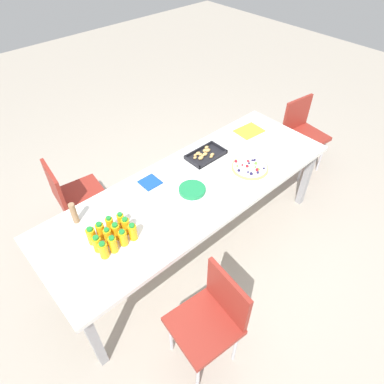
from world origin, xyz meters
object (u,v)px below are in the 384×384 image
Objects in this scene: chair_far_left at (72,194)px; juice_bottle_3 at (133,232)px; juice_bottle_2 at (123,238)px; juice_bottle_11 at (121,220)px; snack_tray at (205,155)px; party_table at (193,191)px; chair_end at (302,130)px; napkin_stack at (150,182)px; juice_bottle_8 at (92,236)px; juice_bottle_1 at (113,244)px; juice_bottle_6 at (116,231)px; juice_bottle_5 at (108,237)px; juice_bottle_0 at (104,250)px; juice_bottle_4 at (97,244)px; fruit_pizza at (250,167)px; juice_bottle_9 at (101,231)px; paper_folder at (249,131)px; plate_stack at (192,190)px; chair_near_left at (212,316)px; cardboard_tube at (74,213)px; juice_bottle_7 at (126,226)px; juice_bottle_10 at (110,225)px.

juice_bottle_3 is (0.03, -0.95, 0.29)m from chair_far_left.
juice_bottle_3 is at bearing -2.26° from juice_bottle_2.
snack_tray is (1.02, 0.20, -0.05)m from juice_bottle_11.
chair_end is (1.69, 0.05, -0.17)m from party_table.
napkin_stack is (0.43, 0.24, -0.05)m from juice_bottle_11.
juice_bottle_8 reaches higher than party_table.
juice_bottle_1 reaches higher than juice_bottle_6.
chair_end is 5.59× the size of juice_bottle_5.
juice_bottle_0 is 0.98× the size of juice_bottle_3.
juice_bottle_4 is 1.42m from fruit_pizza.
juice_bottle_9 is 1.35m from fruit_pizza.
fruit_pizza is at bearing -8.15° from juice_bottle_8.
juice_bottle_6 is at bearing -171.35° from paper_folder.
plate_stack reaches higher than party_table.
napkin_stack is (-1.93, 0.21, 0.23)m from chair_end.
chair_near_left is 1.00× the size of chair_end.
cardboard_tube reaches higher than juice_bottle_9.
juice_bottle_6 is 0.35m from cardboard_tube.
juice_bottle_2 reaches higher than chair_end.
chair_near_left is 5.79× the size of juice_bottle_8.
juice_bottle_8 is at bearing 160.47° from juice_bottle_7.
chair_end is 5.89× the size of juice_bottle_1.
juice_bottle_3 is at bearing -34.74° from juice_bottle_8.
chair_far_left reaches higher than snack_tray.
juice_bottle_9 reaches higher than juice_bottle_3.
juice_bottle_7 is (-0.67, -0.04, 0.12)m from party_table.
chair_near_left is 5.53× the size of napkin_stack.
juice_bottle_8 reaches higher than plate_stack.
juice_bottle_4 is 0.38× the size of snack_tray.
juice_bottle_6 is at bearing -27.00° from juice_bottle_8.
juice_bottle_11 is (0.23, 0.07, -0.00)m from juice_bottle_4.
napkin_stack is (0.46, -0.56, 0.23)m from chair_far_left.
juice_bottle_7 is 0.63m from plate_stack.
cardboard_tube reaches higher than juice_bottle_6.
juice_bottle_4 reaches higher than fruit_pizza.
napkin_stack is at bearing -11.20° from chair_near_left.
juice_bottle_7 is at bearing -3.68° from juice_bottle_6.
cardboard_tube is at bearing 118.21° from juice_bottle_10.
juice_bottle_1 reaches higher than chair_far_left.
juice_bottle_3 is 0.58m from napkin_stack.
chair_end is 2.46m from juice_bottle_10.
snack_tray is at bearing 8.49° from juice_bottle_8.
snack_tray is at bearing 13.02° from juice_bottle_5.
juice_bottle_6 is at bearing -66.64° from cardboard_tube.
juice_bottle_5 reaches higher than juice_bottle_9.
juice_bottle_10 reaches higher than chair_near_left.
juice_bottle_9 is 0.95× the size of juice_bottle_10.
juice_bottle_11 is at bearing 87.13° from juice_bottle_7.
juice_bottle_0 is at bearing 11.24° from chair_end.
chair_far_left is 3.87× the size of plate_stack.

